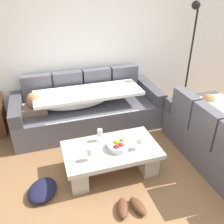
{
  "coord_description": "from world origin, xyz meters",
  "views": [
    {
      "loc": [
        -0.95,
        -1.9,
        2.24
      ],
      "look_at": [
        -0.02,
        1.01,
        0.55
      ],
      "focal_mm": 38.54,
      "sensor_mm": 36.0,
      "label": 1
    }
  ],
  "objects_px": {
    "fruit_bowl": "(118,146)",
    "wine_glass_far_back": "(100,133)",
    "crumpled_garment": "(42,190)",
    "pair_of_shoes": "(130,207)",
    "open_magazine": "(135,142)",
    "couch_along_wall": "(86,109)",
    "floor_lamp": "(190,52)",
    "wine_glass_near_left": "(90,152)",
    "wine_glass_near_right": "(139,141)",
    "coffee_table": "(111,157)"
  },
  "relations": [
    {
      "from": "fruit_bowl",
      "to": "wine_glass_far_back",
      "type": "height_order",
      "value": "wine_glass_far_back"
    },
    {
      "from": "crumpled_garment",
      "to": "pair_of_shoes",
      "type": "bearing_deg",
      "value": -30.3
    },
    {
      "from": "open_magazine",
      "to": "couch_along_wall",
      "type": "bearing_deg",
      "value": 98.52
    },
    {
      "from": "floor_lamp",
      "to": "pair_of_shoes",
      "type": "distance_m",
      "value": 2.9
    },
    {
      "from": "wine_glass_near_left",
      "to": "fruit_bowl",
      "type": "bearing_deg",
      "value": 15.16
    },
    {
      "from": "couch_along_wall",
      "to": "pair_of_shoes",
      "type": "relative_size",
      "value": 6.81
    },
    {
      "from": "wine_glass_far_back",
      "to": "floor_lamp",
      "type": "distance_m",
      "value": 2.33
    },
    {
      "from": "couch_along_wall",
      "to": "pair_of_shoes",
      "type": "height_order",
      "value": "couch_along_wall"
    },
    {
      "from": "fruit_bowl",
      "to": "floor_lamp",
      "type": "height_order",
      "value": "floor_lamp"
    },
    {
      "from": "floor_lamp",
      "to": "fruit_bowl",
      "type": "bearing_deg",
      "value": -143.43
    },
    {
      "from": "wine_glass_near_left",
      "to": "wine_glass_near_right",
      "type": "xyz_separation_m",
      "value": [
        0.62,
        0.02,
        0.0
      ]
    },
    {
      "from": "fruit_bowl",
      "to": "wine_glass_far_back",
      "type": "distance_m",
      "value": 0.3
    },
    {
      "from": "wine_glass_near_right",
      "to": "wine_glass_far_back",
      "type": "distance_m",
      "value": 0.53
    },
    {
      "from": "wine_glass_near_right",
      "to": "coffee_table",
      "type": "bearing_deg",
      "value": 159.77
    },
    {
      "from": "coffee_table",
      "to": "wine_glass_near_left",
      "type": "relative_size",
      "value": 7.23
    },
    {
      "from": "fruit_bowl",
      "to": "floor_lamp",
      "type": "distance_m",
      "value": 2.33
    },
    {
      "from": "open_magazine",
      "to": "wine_glass_near_left",
      "type": "bearing_deg",
      "value": -175.38
    },
    {
      "from": "couch_along_wall",
      "to": "wine_glass_near_left",
      "type": "bearing_deg",
      "value": -99.92
    },
    {
      "from": "wine_glass_near_left",
      "to": "wine_glass_near_right",
      "type": "height_order",
      "value": "same"
    },
    {
      "from": "wine_glass_near_right",
      "to": "crumpled_garment",
      "type": "distance_m",
      "value": 1.29
    },
    {
      "from": "wine_glass_near_right",
      "to": "crumpled_garment",
      "type": "xyz_separation_m",
      "value": [
        -1.22,
        -0.01,
        -0.44
      ]
    },
    {
      "from": "coffee_table",
      "to": "pair_of_shoes",
      "type": "height_order",
      "value": "coffee_table"
    },
    {
      "from": "wine_glass_far_back",
      "to": "couch_along_wall",
      "type": "bearing_deg",
      "value": 88.62
    },
    {
      "from": "couch_along_wall",
      "to": "wine_glass_near_left",
      "type": "relative_size",
      "value": 14.5
    },
    {
      "from": "couch_along_wall",
      "to": "fruit_bowl",
      "type": "bearing_deg",
      "value": -83.14
    },
    {
      "from": "coffee_table",
      "to": "wine_glass_far_back",
      "type": "distance_m",
      "value": 0.34
    },
    {
      "from": "open_magazine",
      "to": "fruit_bowl",
      "type": "bearing_deg",
      "value": -176.26
    },
    {
      "from": "wine_glass_near_left",
      "to": "crumpled_garment",
      "type": "xyz_separation_m",
      "value": [
        -0.59,
        0.01,
        -0.44
      ]
    },
    {
      "from": "fruit_bowl",
      "to": "crumpled_garment",
      "type": "bearing_deg",
      "value": -174.58
    },
    {
      "from": "fruit_bowl",
      "to": "pair_of_shoes",
      "type": "relative_size",
      "value": 0.79
    },
    {
      "from": "fruit_bowl",
      "to": "wine_glass_near_left",
      "type": "xyz_separation_m",
      "value": [
        -0.39,
        -0.1,
        0.07
      ]
    },
    {
      "from": "open_magazine",
      "to": "wine_glass_far_back",
      "type": "bearing_deg",
      "value": 147.12
    },
    {
      "from": "couch_along_wall",
      "to": "floor_lamp",
      "type": "xyz_separation_m",
      "value": [
        1.94,
        0.08,
        0.79
      ]
    },
    {
      "from": "coffee_table",
      "to": "crumpled_garment",
      "type": "bearing_deg",
      "value": -172.0
    },
    {
      "from": "floor_lamp",
      "to": "wine_glass_near_right",
      "type": "bearing_deg",
      "value": -137.62
    },
    {
      "from": "wine_glass_near_left",
      "to": "pair_of_shoes",
      "type": "height_order",
      "value": "wine_glass_near_left"
    },
    {
      "from": "wine_glass_far_back",
      "to": "pair_of_shoes",
      "type": "distance_m",
      "value": 0.98
    },
    {
      "from": "wine_glass_near_right",
      "to": "floor_lamp",
      "type": "bearing_deg",
      "value": 42.38
    },
    {
      "from": "coffee_table",
      "to": "fruit_bowl",
      "type": "distance_m",
      "value": 0.2
    },
    {
      "from": "floor_lamp",
      "to": "crumpled_garment",
      "type": "relative_size",
      "value": 4.88
    },
    {
      "from": "wine_glass_near_right",
      "to": "wine_glass_far_back",
      "type": "bearing_deg",
      "value": 141.86
    },
    {
      "from": "couch_along_wall",
      "to": "wine_glass_far_back",
      "type": "relative_size",
      "value": 14.5
    },
    {
      "from": "wine_glass_near_right",
      "to": "pair_of_shoes",
      "type": "bearing_deg",
      "value": -120.14
    },
    {
      "from": "coffee_table",
      "to": "wine_glass_near_left",
      "type": "bearing_deg",
      "value": -155.49
    },
    {
      "from": "wine_glass_near_left",
      "to": "pair_of_shoes",
      "type": "relative_size",
      "value": 0.47
    },
    {
      "from": "wine_glass_near_left",
      "to": "wine_glass_near_right",
      "type": "relative_size",
      "value": 1.0
    },
    {
      "from": "wine_glass_near_left",
      "to": "crumpled_garment",
      "type": "bearing_deg",
      "value": 178.88
    },
    {
      "from": "wine_glass_far_back",
      "to": "pair_of_shoes",
      "type": "relative_size",
      "value": 0.47
    },
    {
      "from": "pair_of_shoes",
      "to": "wine_glass_near_right",
      "type": "bearing_deg",
      "value": 59.86
    },
    {
      "from": "fruit_bowl",
      "to": "floor_lamp",
      "type": "xyz_separation_m",
      "value": [
        1.79,
        1.33,
        0.69
      ]
    }
  ]
}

